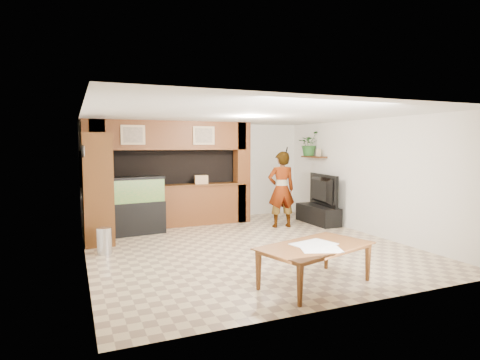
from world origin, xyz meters
name	(u,v)px	position (x,y,z in m)	size (l,w,h in m)	color
floor	(246,246)	(0.00, 0.00, 0.00)	(6.50, 6.50, 0.00)	#CFB990
ceiling	(246,115)	(0.00, 0.00, 2.60)	(6.50, 6.50, 0.00)	white
wall_back	(198,171)	(0.00, 3.25, 1.30)	(6.00, 6.00, 0.00)	silver
wall_left	(84,188)	(-3.00, 0.00, 1.30)	(6.50, 6.50, 0.00)	silver
wall_right	(367,177)	(3.00, 0.00, 1.30)	(6.50, 6.50, 0.00)	silver
partition	(169,173)	(-0.95, 2.64, 1.31)	(4.20, 0.99, 2.60)	brown
wall_clock	(83,151)	(-2.97, 1.00, 1.90)	(0.05, 0.25, 0.25)	black
wall_shelf	(314,157)	(2.85, 1.95, 1.70)	(0.25, 0.90, 0.04)	#5D3316
pantry_cabinet	(98,188)	(-2.70, 1.42, 1.13)	(0.57, 0.93, 2.26)	#5D3316
trash_can	(104,241)	(-2.66, 0.48, 0.25)	(0.27, 0.27, 0.49)	#B2B2B7
aquarium	(138,206)	(-1.82, 1.95, 0.64)	(1.18, 0.44, 1.31)	black
tv_stand	(318,215)	(2.65, 1.42, 0.23)	(0.50, 1.37, 0.46)	black
television	(318,190)	(2.65, 1.42, 0.86)	(1.41, 0.19, 0.81)	black
photo_frame	(319,153)	(2.85, 1.73, 1.82)	(0.03, 0.15, 0.20)	tan
potted_plant	(309,144)	(2.82, 2.16, 2.05)	(0.59, 0.51, 0.66)	#275A24
person	(281,189)	(1.55, 1.38, 0.93)	(0.68, 0.45, 1.86)	#8F6D4E
microphone	(287,150)	(1.60, 1.22, 1.90)	(0.03, 0.03, 0.15)	black
dining_table	(317,266)	(0.01, -2.48, 0.29)	(1.67, 0.93, 0.59)	#5D3316
newspaper_a	(321,249)	(-0.06, -2.68, 0.59)	(0.54, 0.40, 0.01)	silver
newspaper_b	(314,244)	(0.01, -2.40, 0.59)	(0.60, 0.44, 0.01)	silver
counter_box	(201,180)	(-0.17, 2.45, 1.15)	(0.33, 0.22, 0.22)	tan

